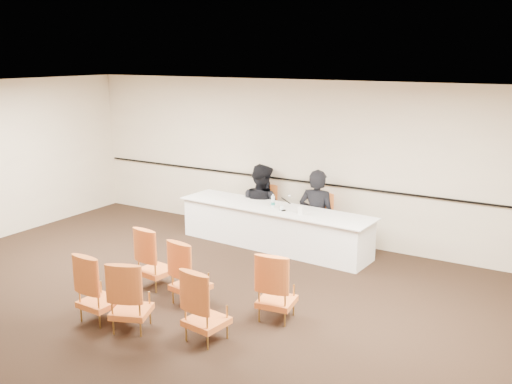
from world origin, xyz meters
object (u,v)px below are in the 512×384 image
panelist_second_chair (262,210)px  drinking_glass (282,208)px  aud_chair_back_left (99,286)px  coffee_cup (300,211)px  aud_chair_front_right (277,285)px  panelist_main (317,220)px  water_bottle (273,201)px  aud_chair_front_left (156,257)px  panel_table (274,227)px  aud_chair_back_mid (131,295)px  microphone (283,203)px  aud_chair_back_right (206,304)px  panelist_second (262,211)px  aud_chair_front_mid (190,271)px  panelist_main_chair (317,220)px

panelist_second_chair → drinking_glass: (0.84, -0.73, 0.33)m
panelist_second_chair → aud_chair_back_left: bearing=-85.4°
coffee_cup → aud_chair_front_right: bearing=-70.5°
panelist_main → water_bottle: 0.91m
aud_chair_front_left → panelist_main: bearing=74.0°
panel_table → aud_chair_back_mid: size_ratio=3.96×
panel_table → microphone: (0.24, -0.13, 0.52)m
microphone → aud_chair_back_right: bearing=-53.7°
panel_table → aud_chair_back_right: size_ratio=3.96×
microphone → aud_chair_back_right: microphone is taller
aud_chair_back_mid → aud_chair_front_right: bearing=18.1°
panelist_second_chair → water_bottle: 0.93m
panelist_second → aud_chair_front_mid: bearing=118.4°
drinking_glass → aud_chair_front_right: aud_chair_front_right is taller
coffee_cup → aud_chair_front_right: size_ratio=0.15×
panelist_main_chair → water_bottle: 0.91m
aud_chair_front_left → aud_chair_front_right: (2.10, -0.03, 0.00)m
panelist_main → microphone: bearing=54.4°
coffee_cup → aud_chair_back_mid: size_ratio=0.15×
coffee_cup → panelist_main: bearing=90.9°
panelist_main → panelist_second_chair: panelist_main is taller
water_bottle → aud_chair_front_left: water_bottle is taller
panel_table → coffee_cup: size_ratio=26.04×
aud_chair_back_left → aud_chair_front_left: bearing=97.6°
aud_chair_back_right → panelist_second: bearing=118.5°
panel_table → panelist_main_chair: panelist_main_chair is taller
aud_chair_back_mid → panelist_main_chair: bearing=60.1°
panelist_main_chair → drinking_glass: 0.82m
panelist_second_chair → aud_chair_back_mid: bearing=-78.3°
panelist_main_chair → water_bottle: water_bottle is taller
panel_table → panelist_second: (-0.61, 0.60, 0.07)m
panelist_second_chair → aud_chair_front_left: same height
aud_chair_front_left → aud_chair_front_mid: same height
panel_table → drinking_glass: bearing=-25.5°
water_bottle → aud_chair_back_mid: size_ratio=0.25×
panelist_main_chair → water_bottle: (-0.63, -0.52, 0.40)m
aud_chair_back_right → aud_chair_front_right: bearing=71.4°
panelist_main_chair → aud_chair_front_left: 3.29m
microphone → aud_chair_front_mid: size_ratio=0.30×
aud_chair_back_left → drinking_glass: bearing=80.7°
coffee_cup → aud_chair_back_right: size_ratio=0.15×
aud_chair_back_mid → panelist_second: bearing=76.2°
panel_table → panelist_second_chair: size_ratio=3.96×
panelist_main → aud_chair_front_mid: 3.28m
panelist_second → aud_chair_back_mid: size_ratio=1.98×
panelist_main → panel_table: bearing=34.4°
panelist_main → panelist_second: panelist_main is taller
panelist_main_chair → aud_chair_back_mid: same height
microphone → aud_chair_front_left: microphone is taller
panel_table → aud_chair_front_right: size_ratio=3.96×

